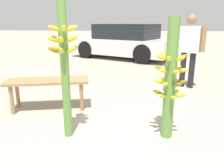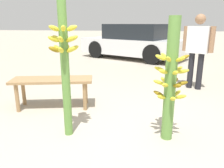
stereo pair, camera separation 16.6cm
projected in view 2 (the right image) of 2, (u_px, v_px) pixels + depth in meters
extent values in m
plane|color=#A89E8C|center=(114.00, 142.00, 2.59)|extent=(80.00, 80.00, 0.00)
cylinder|color=#5B8C3D|center=(65.00, 69.00, 2.55)|extent=(0.10, 0.10, 1.69)
ellipsoid|color=gold|center=(54.00, 28.00, 2.35)|extent=(0.13, 0.15, 0.09)
ellipsoid|color=gold|center=(63.00, 28.00, 2.32)|extent=(0.11, 0.15, 0.09)
ellipsoid|color=gold|center=(72.00, 28.00, 2.40)|extent=(0.15, 0.06, 0.09)
ellipsoid|color=gold|center=(71.00, 28.00, 2.50)|extent=(0.13, 0.15, 0.09)
ellipsoid|color=gold|center=(62.00, 28.00, 2.53)|extent=(0.11, 0.15, 0.09)
ellipsoid|color=gold|center=(54.00, 28.00, 2.46)|extent=(0.15, 0.06, 0.09)
ellipsoid|color=gold|center=(57.00, 38.00, 2.52)|extent=(0.15, 0.10, 0.10)
ellipsoid|color=gold|center=(54.00, 39.00, 2.41)|extent=(0.15, 0.13, 0.10)
ellipsoid|color=gold|center=(61.00, 39.00, 2.35)|extent=(0.07, 0.15, 0.10)
ellipsoid|color=gold|center=(71.00, 39.00, 2.40)|extent=(0.15, 0.10, 0.10)
ellipsoid|color=gold|center=(73.00, 39.00, 2.51)|extent=(0.15, 0.13, 0.10)
ellipsoid|color=gold|center=(66.00, 38.00, 2.56)|extent=(0.07, 0.15, 0.10)
ellipsoid|color=gold|center=(58.00, 48.00, 2.55)|extent=(0.15, 0.11, 0.10)
ellipsoid|color=olive|center=(54.00, 49.00, 2.45)|extent=(0.15, 0.12, 0.10)
ellipsoid|color=gold|center=(61.00, 50.00, 2.39)|extent=(0.06, 0.15, 0.10)
ellipsoid|color=gold|center=(71.00, 50.00, 2.43)|extent=(0.15, 0.11, 0.10)
ellipsoid|color=gold|center=(73.00, 49.00, 2.53)|extent=(0.15, 0.12, 0.10)
ellipsoid|color=gold|center=(67.00, 48.00, 2.59)|extent=(0.06, 0.15, 0.10)
cylinder|color=#5B8C3D|center=(170.00, 81.00, 2.49)|extent=(0.13, 0.13, 1.44)
ellipsoid|color=olive|center=(183.00, 58.00, 2.41)|extent=(0.15, 0.06, 0.09)
ellipsoid|color=gold|center=(175.00, 56.00, 2.52)|extent=(0.09, 0.15, 0.09)
ellipsoid|color=gold|center=(165.00, 56.00, 2.52)|extent=(0.12, 0.14, 0.09)
ellipsoid|color=gold|center=(161.00, 58.00, 2.42)|extent=(0.15, 0.06, 0.09)
ellipsoid|color=gold|center=(169.00, 59.00, 2.31)|extent=(0.09, 0.15, 0.09)
ellipsoid|color=gold|center=(180.00, 59.00, 2.31)|extent=(0.12, 0.14, 0.09)
ellipsoid|color=gold|center=(167.00, 68.00, 2.57)|extent=(0.08, 0.15, 0.08)
ellipsoid|color=gold|center=(160.00, 69.00, 2.50)|extent=(0.15, 0.08, 0.08)
ellipsoid|color=gold|center=(163.00, 72.00, 2.38)|extent=(0.13, 0.13, 0.08)
ellipsoid|color=gold|center=(175.00, 73.00, 2.33)|extent=(0.08, 0.15, 0.08)
ellipsoid|color=gold|center=(183.00, 71.00, 2.40)|extent=(0.15, 0.08, 0.08)
ellipsoid|color=gold|center=(179.00, 69.00, 2.52)|extent=(0.13, 0.13, 0.08)
ellipsoid|color=olive|center=(177.00, 86.00, 2.38)|extent=(0.11, 0.14, 0.08)
ellipsoid|color=olive|center=(182.00, 83.00, 2.47)|extent=(0.14, 0.05, 0.08)
ellipsoid|color=olive|center=(175.00, 81.00, 2.59)|extent=(0.11, 0.15, 0.08)
ellipsoid|color=gold|center=(164.00, 80.00, 2.61)|extent=(0.11, 0.14, 0.08)
ellipsoid|color=gold|center=(159.00, 82.00, 2.51)|extent=(0.14, 0.05, 0.08)
ellipsoid|color=gold|center=(165.00, 85.00, 2.40)|extent=(0.11, 0.15, 0.08)
ellipsoid|color=olive|center=(166.00, 92.00, 2.65)|extent=(0.08, 0.15, 0.09)
ellipsoid|color=olive|center=(159.00, 94.00, 2.59)|extent=(0.15, 0.08, 0.09)
ellipsoid|color=gold|center=(162.00, 97.00, 2.47)|extent=(0.13, 0.13, 0.09)
ellipsoid|color=gold|center=(173.00, 99.00, 2.41)|extent=(0.08, 0.15, 0.09)
ellipsoid|color=gold|center=(180.00, 97.00, 2.48)|extent=(0.15, 0.08, 0.09)
ellipsoid|color=gold|center=(177.00, 93.00, 2.60)|extent=(0.13, 0.13, 0.09)
cylinder|color=black|center=(191.00, 70.00, 4.69)|extent=(0.16, 0.16, 0.76)
cylinder|color=black|center=(200.00, 72.00, 4.57)|extent=(0.16, 0.16, 0.76)
cube|color=white|center=(198.00, 40.00, 4.45)|extent=(0.46, 0.37, 0.54)
cylinder|color=#936B4C|center=(186.00, 39.00, 4.61)|extent=(0.14, 0.14, 0.51)
cylinder|color=#936B4C|center=(212.00, 40.00, 4.29)|extent=(0.14, 0.14, 0.51)
sphere|color=#936B4C|center=(200.00, 19.00, 4.35)|extent=(0.21, 0.21, 0.21)
cube|color=#99754C|center=(52.00, 80.00, 3.53)|extent=(1.35, 0.74, 0.04)
cylinder|color=#99754C|center=(24.00, 92.00, 3.72)|extent=(0.06, 0.06, 0.45)
cylinder|color=#99754C|center=(86.00, 91.00, 3.78)|extent=(0.06, 0.06, 0.45)
cylinder|color=#99754C|center=(17.00, 98.00, 3.42)|extent=(0.06, 0.06, 0.45)
cylinder|color=#99754C|center=(85.00, 97.00, 3.49)|extent=(0.06, 0.06, 0.45)
cube|color=silver|center=(133.00, 46.00, 8.70)|extent=(4.38, 3.33, 0.59)
cube|color=black|center=(137.00, 31.00, 8.45)|extent=(2.69, 2.40, 0.56)
cylinder|color=black|center=(96.00, 49.00, 8.86)|extent=(0.69, 0.48, 0.67)
cylinder|color=black|center=(118.00, 46.00, 10.06)|extent=(0.69, 0.48, 0.67)
cylinder|color=black|center=(152.00, 54.00, 7.42)|extent=(0.69, 0.48, 0.67)
cylinder|color=black|center=(170.00, 50.00, 8.62)|extent=(0.69, 0.48, 0.67)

